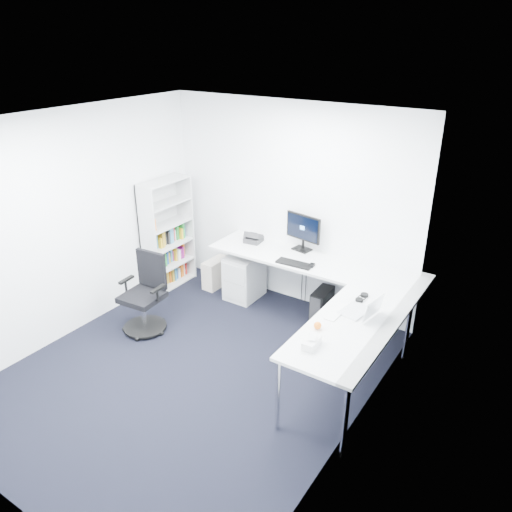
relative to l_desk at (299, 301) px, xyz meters
The scene contains 21 objects.
ground 1.56m from the l_desk, 111.45° to the right, with size 4.20×4.20×0.00m, color black.
ceiling 2.74m from the l_desk, 111.45° to the right, with size 4.20×4.20×0.00m, color white.
wall_back 1.30m from the l_desk, 128.16° to the left, with size 3.60×0.02×2.70m, color white.
wall_left 2.89m from the l_desk, 149.22° to the right, with size 0.02×4.20×2.70m, color white.
wall_right 2.10m from the l_desk, 48.24° to the right, with size 0.02×4.20×2.70m, color white.
l_desk is the anchor object (origin of this frame).
drawer_pedestal 1.10m from the l_desk, 161.95° to the left, with size 0.41×0.51×0.63m, color silver.
bookshelf 2.21m from the l_desk, behind, with size 0.31×0.80×1.60m, color #BCBEBE, non-canonical shape.
task_chair 1.93m from the l_desk, 146.32° to the right, with size 0.56×0.56×1.00m, color black, non-canonical shape.
black_pc_tower 0.49m from the l_desk, 74.50° to the left, with size 0.18×0.41×0.40m, color black.
beige_pc_tower 1.64m from the l_desk, 166.45° to the left, with size 0.20×0.44×0.42m, color beige.
power_strip 0.79m from the l_desk, 45.82° to the left, with size 0.35×0.06×0.04m, color silver.
monitor 0.92m from the l_desk, 116.18° to the left, with size 0.53×0.17×0.51m, color black, non-canonical shape.
black_keyboard 0.46m from the l_desk, 138.17° to the left, with size 0.46×0.16×0.02m, color black.
mouse 0.47m from the l_desk, 72.53° to the left, with size 0.06×0.10×0.03m, color black.
desk_phone 1.17m from the l_desk, 154.82° to the left, with size 0.22×0.22×0.15m, color #28282A, non-canonical shape.
laptop 1.19m from the l_desk, 29.41° to the right, with size 0.34×0.33×0.24m, color silver, non-canonical shape.
white_keyboard 1.10m from the l_desk, 39.38° to the right, with size 0.11×0.38×0.01m, color silver.
headphones 1.01m from the l_desk, 14.71° to the right, with size 0.13×0.20×0.05m, color black, non-canonical shape.
orange_fruit 1.35m from the l_desk, 53.66° to the right, with size 0.08×0.08×0.08m, color orange.
tissue_box 1.63m from the l_desk, 57.46° to the right, with size 0.11×0.21×0.07m, color silver.
Camera 1 is at (3.06, -3.39, 3.45)m, focal length 35.00 mm.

